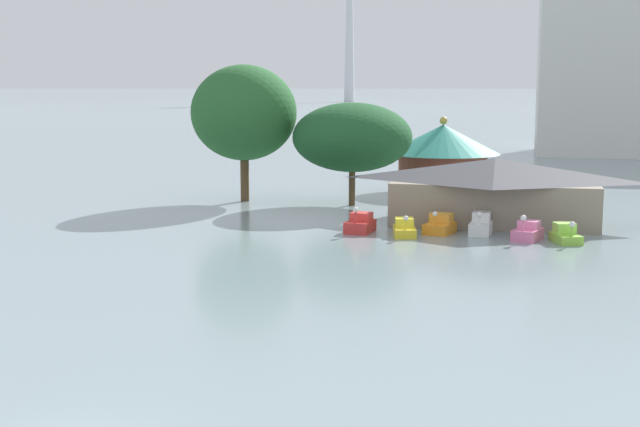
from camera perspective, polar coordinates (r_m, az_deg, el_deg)
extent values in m
cube|color=red|center=(59.00, 2.59, -0.84)|extent=(1.88, 2.59, 0.77)
cube|color=#E8423C|center=(59.18, 2.69, -0.18)|extent=(1.47, 1.25, 0.53)
cylinder|color=red|center=(57.98, 2.31, -0.27)|extent=(0.14, 0.14, 0.71)
sphere|color=white|center=(57.90, 2.31, 0.25)|extent=(0.35, 0.35, 0.35)
cube|color=yellow|center=(57.85, 5.46, -1.16)|extent=(1.84, 2.81, 0.58)
cube|color=yellow|center=(58.08, 5.45, -0.55)|extent=(1.37, 1.37, 0.56)
cylinder|color=yellow|center=(56.73, 5.54, -0.75)|extent=(0.14, 0.14, 0.59)
sphere|color=white|center=(56.66, 5.55, -0.30)|extent=(0.33, 0.33, 0.33)
cube|color=orange|center=(58.99, 7.71, -0.96)|extent=(2.18, 2.66, 0.69)
cube|color=gold|center=(59.15, 7.82, -0.28)|extent=(1.60, 1.37, 0.65)
cylinder|color=orange|center=(58.04, 7.41, -0.47)|extent=(0.14, 0.14, 0.59)
sphere|color=white|center=(57.97, 7.41, -0.03)|extent=(0.32, 0.32, 0.32)
cube|color=white|center=(59.24, 10.32, -0.92)|extent=(1.53, 2.89, 0.80)
cube|color=white|center=(59.47, 10.37, -0.18)|extent=(1.22, 1.34, 0.65)
cylinder|color=white|center=(58.04, 10.21, -0.48)|extent=(0.14, 0.14, 0.47)
sphere|color=white|center=(57.97, 10.22, -0.06)|extent=(0.39, 0.39, 0.39)
cube|color=pink|center=(57.53, 13.21, -1.33)|extent=(2.12, 2.63, 0.72)
cube|color=pink|center=(57.70, 13.32, -0.68)|extent=(1.51, 1.37, 0.51)
cylinder|color=pink|center=(56.56, 12.94, -0.79)|extent=(0.14, 0.14, 0.64)
sphere|color=white|center=(56.48, 12.96, -0.28)|extent=(0.38, 0.38, 0.38)
cube|color=#8CCC3F|center=(57.25, 15.54, -1.56)|extent=(2.08, 2.60, 0.55)
cube|color=#A0E24F|center=(57.41, 15.46, -0.91)|extent=(1.47, 1.36, 0.67)
cylinder|color=#8CCC3F|center=(56.33, 15.91, -1.15)|extent=(0.14, 0.14, 0.58)
sphere|color=white|center=(56.26, 15.93, -0.68)|extent=(0.36, 0.36, 0.36)
cube|color=gray|center=(63.60, 11.13, 0.73)|extent=(14.11, 6.98, 3.05)
pyramid|color=#4C4C51|center=(63.33, 11.19, 2.79)|extent=(15.24, 8.02, 1.56)
cylinder|color=brown|center=(80.29, 7.88, 2.59)|extent=(7.91, 7.91, 3.51)
cone|color=teal|center=(80.03, 7.93, 4.76)|extent=(10.16, 10.16, 2.60)
sphere|color=#B7993D|center=(79.94, 7.95, 5.94)|extent=(0.70, 0.70, 0.70)
cylinder|color=brown|center=(74.18, -4.86, 2.12)|extent=(0.72, 0.72, 3.43)
ellipsoid|color=#28602D|center=(73.76, -4.92, 6.49)|extent=(8.75, 8.75, 7.88)
cylinder|color=brown|center=(71.54, 2.07, 1.62)|extent=(0.52, 0.52, 2.73)
ellipsoid|color=#1E5128|center=(71.16, 2.09, 4.93)|extent=(9.62, 9.62, 5.54)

